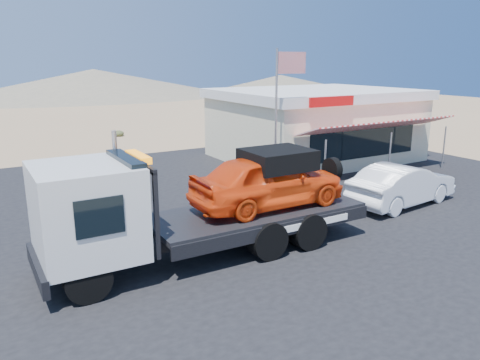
{
  "coord_description": "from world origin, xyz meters",
  "views": [
    {
      "loc": [
        -6.74,
        -11.9,
        5.57
      ],
      "look_at": [
        1.23,
        1.63,
        1.5
      ],
      "focal_mm": 35.0,
      "sensor_mm": 36.0,
      "label": 1
    }
  ],
  "objects_px": {
    "jerky_store": "(314,124)",
    "flagpole": "(281,103)",
    "tow_truck": "(203,199)",
    "white_sedan": "(402,185)"
  },
  "relations": [
    {
      "from": "jerky_store",
      "to": "flagpole",
      "type": "xyz_separation_m",
      "value": [
        -5.57,
        -4.47,
        1.77
      ]
    },
    {
      "from": "tow_truck",
      "to": "jerky_store",
      "type": "distance_m",
      "value": 14.98
    },
    {
      "from": "tow_truck",
      "to": "jerky_store",
      "type": "xyz_separation_m",
      "value": [
        11.68,
        9.38,
        0.27
      ]
    },
    {
      "from": "tow_truck",
      "to": "white_sedan",
      "type": "height_order",
      "value": "tow_truck"
    },
    {
      "from": "white_sedan",
      "to": "tow_truck",
      "type": "bearing_deg",
      "value": 86.56
    },
    {
      "from": "white_sedan",
      "to": "jerky_store",
      "type": "height_order",
      "value": "jerky_store"
    },
    {
      "from": "tow_truck",
      "to": "flagpole",
      "type": "bearing_deg",
      "value": 38.77
    },
    {
      "from": "jerky_store",
      "to": "flagpole",
      "type": "relative_size",
      "value": 1.73
    },
    {
      "from": "flagpole",
      "to": "jerky_store",
      "type": "bearing_deg",
      "value": 38.79
    },
    {
      "from": "jerky_store",
      "to": "white_sedan",
      "type": "bearing_deg",
      "value": -107.74
    }
  ]
}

